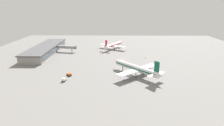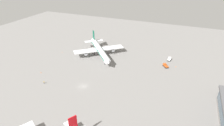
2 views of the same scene
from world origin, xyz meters
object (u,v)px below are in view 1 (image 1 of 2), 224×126
(ground_crew_worker, at_px, (145,57))
(safety_cone_near_gate, at_px, (175,72))
(pushback_tractor, at_px, (69,74))
(safety_cone_mid_apron, at_px, (59,76))
(airplane_at_gate, at_px, (137,68))
(safety_cone_far_side, at_px, (158,61))
(baggage_tug, at_px, (64,80))
(airplane_taxiing, at_px, (113,45))

(ground_crew_worker, xyz_separation_m, safety_cone_near_gate, (39.20, 15.97, -0.55))
(pushback_tractor, height_order, safety_cone_mid_apron, pushback_tractor)
(ground_crew_worker, bearing_deg, airplane_at_gate, 48.36)
(pushback_tractor, relative_size, safety_cone_mid_apron, 7.73)
(pushback_tractor, distance_m, safety_cone_far_side, 80.43)
(baggage_tug, bearing_deg, airplane_at_gate, 109.15)
(safety_cone_near_gate, height_order, safety_cone_mid_apron, same)
(airplane_at_gate, bearing_deg, airplane_taxiing, -29.76)
(airplane_at_gate, bearing_deg, pushback_tractor, 50.63)
(ground_crew_worker, distance_m, safety_cone_far_side, 13.25)
(ground_crew_worker, bearing_deg, safety_cone_near_gate, 87.00)
(airplane_at_gate, bearing_deg, ground_crew_worker, -57.57)
(pushback_tractor, height_order, safety_cone_far_side, pushback_tractor)
(airplane_taxiing, height_order, baggage_tug, airplane_taxiing)
(baggage_tug, distance_m, ground_crew_worker, 84.56)
(baggage_tug, bearing_deg, ground_crew_worker, 137.84)
(ground_crew_worker, bearing_deg, airplane_taxiing, -77.72)
(airplane_at_gate, relative_size, airplane_taxiing, 1.05)
(airplane_at_gate, bearing_deg, baggage_tug, 62.74)
(airplane_taxiing, relative_size, safety_cone_near_gate, 60.36)
(airplane_at_gate, distance_m, safety_cone_far_side, 43.34)
(safety_cone_mid_apron, height_order, safety_cone_far_side, same)
(airplane_at_gate, distance_m, safety_cone_near_gate, 30.27)
(airplane_taxiing, relative_size, safety_cone_far_side, 60.36)
(baggage_tug, height_order, safety_cone_mid_apron, baggage_tug)
(safety_cone_near_gate, xyz_separation_m, safety_cone_mid_apron, (9.74, -83.69, 0.00))
(baggage_tug, height_order, pushback_tractor, baggage_tug)
(airplane_at_gate, relative_size, ground_crew_worker, 22.71)
(airplane_taxiing, height_order, pushback_tractor, airplane_taxiing)
(safety_cone_near_gate, distance_m, safety_cone_mid_apron, 84.26)
(baggage_tug, relative_size, safety_cone_far_side, 5.60)
(airplane_taxiing, xyz_separation_m, pushback_tractor, (86.06, -30.85, -3.49))
(pushback_tractor, distance_m, ground_crew_worker, 76.83)
(airplane_taxiing, distance_m, pushback_tractor, 91.49)
(airplane_taxiing, distance_m, safety_cone_near_gate, 91.43)
(safety_cone_far_side, bearing_deg, safety_cone_mid_apron, -62.65)
(pushback_tractor, bearing_deg, ground_crew_worker, 89.36)
(baggage_tug, distance_m, pushback_tractor, 10.69)
(airplane_taxiing, distance_m, safety_cone_mid_apron, 96.17)
(ground_crew_worker, xyz_separation_m, safety_cone_mid_apron, (48.94, -67.72, -0.55))
(airplane_taxiing, distance_m, safety_cone_far_side, 63.00)
(pushback_tractor, distance_m, safety_cone_mid_apron, 7.04)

